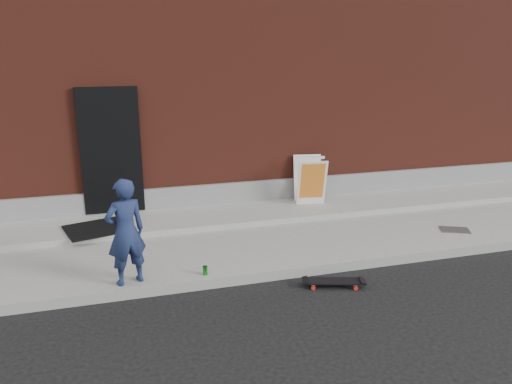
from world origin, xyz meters
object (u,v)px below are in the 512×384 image
object	(u,v)px
child	(126,232)
skateboard	(334,282)
pizza_sign	(310,180)
soda_can	(205,270)

from	to	relation	value
child	skateboard	size ratio (longest dim) A/B	1.68
pizza_sign	soda_can	xyz separation A→B (m)	(-2.50, -2.40, -0.49)
child	pizza_sign	world-z (taller)	child
child	skateboard	world-z (taller)	child
skateboard	soda_can	bearing A→B (deg)	161.82
pizza_sign	soda_can	distance (m)	3.50
child	soda_can	xyz separation A→B (m)	(1.02, -0.04, -0.66)
skateboard	pizza_sign	world-z (taller)	pizza_sign
soda_can	child	bearing A→B (deg)	177.85
skateboard	pizza_sign	xyz separation A→B (m)	(0.81, 2.96, 0.63)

